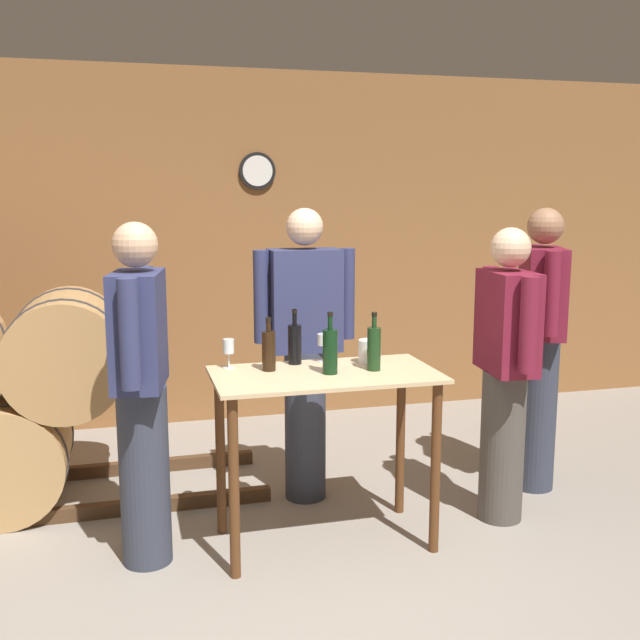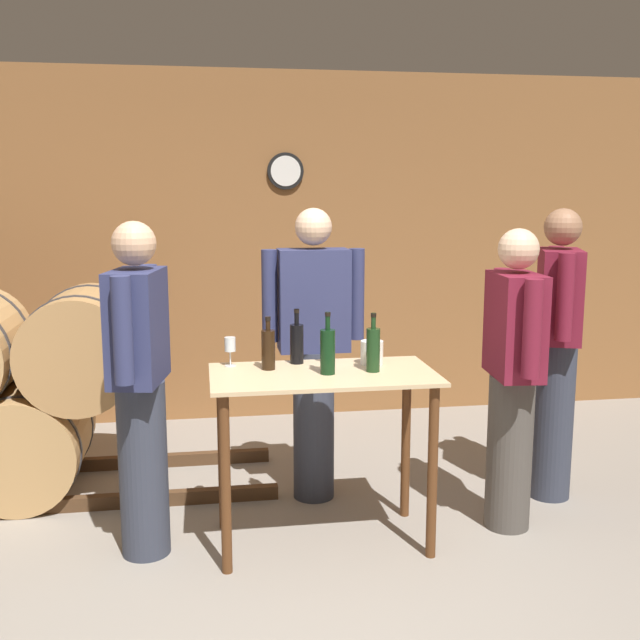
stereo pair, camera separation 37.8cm
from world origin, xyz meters
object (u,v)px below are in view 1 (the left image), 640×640
at_px(wine_glass_near_center, 324,341).
at_px(person_visitor_with_scarf, 141,388).
at_px(ice_bucket, 370,352).
at_px(wine_bottle_center, 330,350).
at_px(wine_glass_near_left, 229,348).
at_px(person_host, 505,369).
at_px(wine_bottle_right, 374,347).
at_px(wine_bottle_far_left, 269,350).
at_px(wine_bottle_left, 295,343).
at_px(person_visitor_near_door, 305,348).
at_px(person_visitor_bearded, 540,343).

height_order(wine_glass_near_center, person_visitor_with_scarf, person_visitor_with_scarf).
distance_m(ice_bucket, person_visitor_with_scarf, 1.19).
bearing_deg(wine_bottle_center, wine_glass_near_left, 152.62).
relative_size(wine_bottle_center, person_host, 0.19).
xyz_separation_m(wine_bottle_right, person_host, (0.76, 0.04, -0.17)).
bearing_deg(wine_glass_near_left, wine_bottle_right, -18.11).
xyz_separation_m(ice_bucket, person_visitor_with_scarf, (-1.18, -0.12, -0.09)).
xyz_separation_m(wine_bottle_far_left, person_host, (1.28, -0.09, -0.16)).
distance_m(wine_bottle_right, wine_glass_near_left, 0.74).
relative_size(wine_bottle_left, wine_glass_near_center, 1.92).
xyz_separation_m(wine_bottle_far_left, person_visitor_near_door, (0.30, 0.47, -0.11)).
height_order(wine_glass_near_left, ice_bucket, wine_glass_near_left).
xyz_separation_m(wine_glass_near_left, wine_glass_near_center, (0.51, 0.02, 0.01)).
distance_m(wine_glass_near_left, person_visitor_bearded, 1.89).
distance_m(wine_bottle_right, wine_glass_near_center, 0.32).
relative_size(wine_glass_near_left, person_visitor_bearded, 0.09).
distance_m(wine_bottle_center, wine_bottle_right, 0.23).
bearing_deg(wine_bottle_center, wine_glass_near_center, 81.92).
bearing_deg(wine_glass_near_left, wine_glass_near_center, 2.07).
xyz_separation_m(wine_glass_near_center, ice_bucket, (0.23, -0.09, -0.05)).
xyz_separation_m(wine_bottle_center, wine_glass_near_center, (0.04, 0.26, -0.01)).
bearing_deg(ice_bucket, person_host, -9.04).
xyz_separation_m(wine_bottle_far_left, ice_bucket, (0.54, 0.03, -0.05)).
height_order(wine_bottle_center, person_visitor_bearded, person_visitor_bearded).
bearing_deg(person_visitor_bearded, wine_bottle_far_left, -171.24).
relative_size(wine_glass_near_center, person_visitor_near_door, 0.09).
bearing_deg(person_host, person_visitor_bearded, 40.25).
xyz_separation_m(wine_bottle_center, wine_glass_near_left, (-0.47, 0.24, -0.01)).
bearing_deg(ice_bucket, wine_bottle_left, 167.52).
xyz_separation_m(wine_bottle_right, wine_glass_near_center, (-0.20, 0.25, -0.00)).
xyz_separation_m(wine_bottle_far_left, wine_bottle_right, (0.51, -0.13, 0.01)).
height_order(wine_bottle_center, ice_bucket, wine_bottle_center).
bearing_deg(wine_glass_near_left, person_host, -7.44).
bearing_deg(wine_glass_near_left, wine_bottle_far_left, -28.52).
bearing_deg(person_host, person_visitor_with_scarf, -179.91).
xyz_separation_m(wine_bottle_left, wine_bottle_right, (0.35, -0.24, 0.01)).
distance_m(wine_bottle_far_left, person_visitor_bearded, 1.71).
bearing_deg(wine_glass_near_left, person_visitor_bearded, 4.81).
xyz_separation_m(wine_glass_near_left, person_visitor_bearded, (1.88, 0.16, -0.11)).
height_order(wine_glass_near_center, person_host, person_host).
relative_size(wine_bottle_right, ice_bucket, 2.40).
distance_m(wine_bottle_far_left, wine_bottle_left, 0.20).
xyz_separation_m(ice_bucket, person_visitor_bearded, (1.14, 0.23, -0.06)).
relative_size(wine_bottle_center, wine_glass_near_center, 2.07).
xyz_separation_m(wine_bottle_far_left, person_visitor_bearded, (1.69, 0.26, -0.11)).
height_order(wine_glass_near_left, person_visitor_near_door, person_visitor_near_door).
height_order(wine_bottle_left, person_visitor_near_door, person_visitor_near_door).
height_order(wine_bottle_center, wine_glass_near_center, wine_bottle_center).
bearing_deg(wine_bottle_center, ice_bucket, 32.69).
bearing_deg(person_host, wine_bottle_far_left, 176.02).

